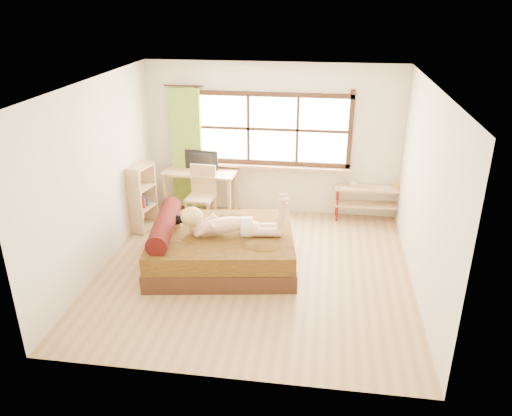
% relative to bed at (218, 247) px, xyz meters
% --- Properties ---
extents(floor, '(4.50, 4.50, 0.00)m').
position_rel_bed_xyz_m(floor, '(0.56, -0.12, -0.29)').
color(floor, '#9E754C').
rests_on(floor, ground).
extents(ceiling, '(4.50, 4.50, 0.00)m').
position_rel_bed_xyz_m(ceiling, '(0.56, -0.12, 2.41)').
color(ceiling, white).
rests_on(ceiling, wall_back).
extents(wall_back, '(4.50, 0.00, 4.50)m').
position_rel_bed_xyz_m(wall_back, '(0.56, 2.13, 1.06)').
color(wall_back, silver).
rests_on(wall_back, floor).
extents(wall_front, '(4.50, 0.00, 4.50)m').
position_rel_bed_xyz_m(wall_front, '(0.56, -2.37, 1.06)').
color(wall_front, silver).
rests_on(wall_front, floor).
extents(wall_left, '(0.00, 4.50, 4.50)m').
position_rel_bed_xyz_m(wall_left, '(-1.69, -0.12, 1.06)').
color(wall_left, silver).
rests_on(wall_left, floor).
extents(wall_right, '(0.00, 4.50, 4.50)m').
position_rel_bed_xyz_m(wall_right, '(2.81, -0.12, 1.06)').
color(wall_right, silver).
rests_on(wall_right, floor).
extents(window, '(2.80, 0.16, 1.46)m').
position_rel_bed_xyz_m(window, '(0.56, 2.10, 1.22)').
color(window, '#FFEDBF').
rests_on(window, wall_back).
extents(curtain, '(0.55, 0.10, 2.20)m').
position_rel_bed_xyz_m(curtain, '(-0.99, 2.01, 0.86)').
color(curtain, olive).
rests_on(curtain, wall_back).
extents(bed, '(2.34, 1.99, 0.80)m').
position_rel_bed_xyz_m(bed, '(0.00, 0.00, 0.00)').
color(bed, black).
rests_on(bed, floor).
extents(woman, '(1.53, 0.64, 0.63)m').
position_rel_bed_xyz_m(woman, '(0.20, -0.04, 0.56)').
color(woman, '#E3AD92').
rests_on(woman, bed).
extents(kitten, '(0.33, 0.17, 0.25)m').
position_rel_bed_xyz_m(kitten, '(-0.67, 0.11, 0.37)').
color(kitten, black).
rests_on(kitten, bed).
extents(desk, '(1.34, 0.69, 0.81)m').
position_rel_bed_xyz_m(desk, '(-0.71, 1.83, 0.42)').
color(desk, tan).
rests_on(desk, floor).
extents(monitor, '(0.62, 0.13, 0.35)m').
position_rel_bed_xyz_m(monitor, '(-0.71, 1.88, 0.70)').
color(monitor, black).
rests_on(monitor, desk).
extents(chair, '(0.49, 0.49, 1.02)m').
position_rel_bed_xyz_m(chair, '(-0.60, 1.47, 0.28)').
color(chair, tan).
rests_on(chair, floor).
extents(pipe_shelf, '(1.25, 0.35, 0.70)m').
position_rel_bed_xyz_m(pipe_shelf, '(2.33, 1.95, 0.17)').
color(pipe_shelf, tan).
rests_on(pipe_shelf, floor).
extents(cup, '(0.14, 0.14, 0.11)m').
position_rel_bed_xyz_m(cup, '(2.02, 1.95, 0.38)').
color(cup, gray).
rests_on(cup, pipe_shelf).
extents(book, '(0.15, 0.20, 0.02)m').
position_rel_bed_xyz_m(book, '(2.52, 1.95, 0.34)').
color(book, gray).
rests_on(book, pipe_shelf).
extents(bookshelf, '(0.39, 0.55, 1.15)m').
position_rel_bed_xyz_m(bookshelf, '(-1.52, 1.00, 0.30)').
color(bookshelf, tan).
rests_on(bookshelf, floor).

